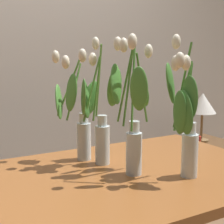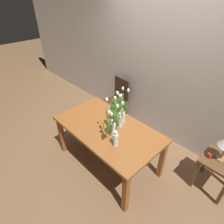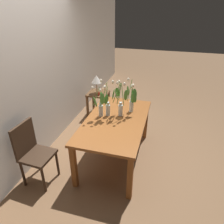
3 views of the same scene
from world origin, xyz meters
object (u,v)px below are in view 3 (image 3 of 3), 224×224
dining_table (116,125)px  pillar_candle (99,94)px  side_table (98,97)px  tulip_vase_1 (119,101)px  dining_chair (32,150)px  tulip_vase_2 (132,99)px  tulip_vase_0 (100,106)px  tulip_vase_3 (106,104)px  table_lamp (96,80)px

dining_table → pillar_candle: (1.23, 0.70, -0.06)m
side_table → tulip_vase_1: bearing=-147.1°
dining_table → side_table: size_ratio=2.91×
dining_chair → pillar_candle: dining_chair is taller
dining_table → tulip_vase_2: bearing=-31.0°
tulip_vase_1 → dining_chair: (-0.92, 1.00, -0.47)m
dining_table → tulip_vase_2: tulip_vase_2 is taller
tulip_vase_0 → tulip_vase_1: size_ratio=0.90×
tulip_vase_2 → dining_chair: tulip_vase_2 is taller
tulip_vase_1 → tulip_vase_3: tulip_vase_3 is taller
dining_table → pillar_candle: 1.42m
tulip_vase_3 → table_lamp: bearing=25.8°
table_lamp → dining_chair: bearing=174.6°
tulip_vase_1 → tulip_vase_3: bearing=109.1°
dining_chair → pillar_candle: (2.00, -0.28, 0.06)m
tulip_vase_1 → tulip_vase_3: size_ratio=0.99×
tulip_vase_0 → pillar_candle: 1.33m
tulip_vase_1 → dining_chair: bearing=132.4°
tulip_vase_0 → tulip_vase_1: tulip_vase_1 is taller
tulip_vase_1 → pillar_candle: 1.36m
tulip_vase_0 → table_lamp: tulip_vase_0 is taller
tulip_vase_3 → pillar_candle: size_ratio=7.83×
side_table → pillar_candle: bearing=-154.9°
dining_chair → tulip_vase_3: bearing=-43.7°
table_lamp → pillar_candle: size_ratio=5.31×
dining_table → tulip_vase_1: 0.37m
dining_table → tulip_vase_0: size_ratio=3.05×
tulip_vase_3 → pillar_candle: tulip_vase_3 is taller
dining_chair → tulip_vase_1: bearing=-47.6°
dining_table → dining_chair: (-0.77, 0.99, -0.12)m
dining_table → tulip_vase_3: bearing=64.5°
tulip_vase_2 → tulip_vase_3: 0.42m
tulip_vase_1 → tulip_vase_2: 0.22m
tulip_vase_2 → side_table: tulip_vase_2 is taller
tulip_vase_1 → table_lamp: 1.45m
side_table → table_lamp: bearing=119.2°
tulip_vase_3 → side_table: tulip_vase_3 is taller
tulip_vase_3 → dining_chair: bearing=136.3°
tulip_vase_0 → tulip_vase_3: (0.06, -0.08, 0.03)m
tulip_vase_0 → dining_chair: (-0.79, 0.73, -0.39)m
tulip_vase_1 → pillar_candle: bearing=33.8°
side_table → table_lamp: (-0.01, 0.02, 0.42)m
tulip_vase_3 → side_table: 1.50m
pillar_candle → tulip_vase_2: bearing=-136.3°
tulip_vase_0 → dining_chair: bearing=137.4°
table_lamp → tulip_vase_2: bearing=-137.3°
pillar_candle → side_table: bearing=25.1°
tulip_vase_0 → side_table: (1.33, 0.51, -0.49)m
dining_table → dining_chair: dining_chair is taller
tulip_vase_2 → tulip_vase_0: bearing=122.3°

